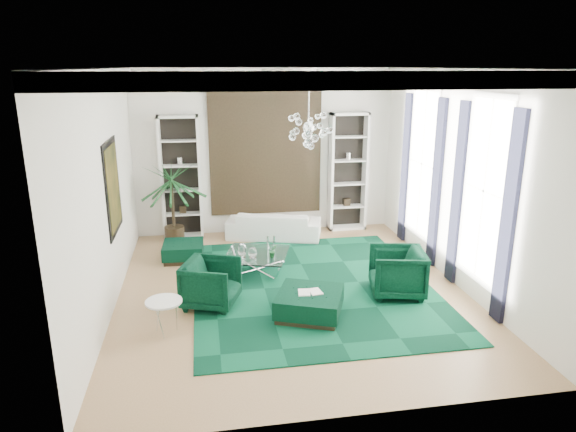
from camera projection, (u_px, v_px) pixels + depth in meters
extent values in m
cube|color=tan|center=(291.00, 290.00, 9.15)|extent=(6.00, 7.00, 0.02)
cube|color=white|center=(292.00, 67.00, 8.07)|extent=(6.00, 7.00, 0.02)
cube|color=white|center=(265.00, 152.00, 11.93)|extent=(6.00, 0.02, 3.80)
cube|color=white|center=(351.00, 261.00, 5.29)|extent=(6.00, 0.02, 3.80)
cube|color=white|center=(105.00, 193.00, 8.12)|extent=(0.02, 7.00, 3.80)
cube|color=white|center=(458.00, 179.00, 9.09)|extent=(0.02, 7.00, 3.80)
cylinder|color=white|center=(289.00, 70.00, 8.36)|extent=(0.90, 0.90, 0.05)
cube|color=black|center=(266.00, 152.00, 11.88)|extent=(2.50, 0.06, 2.80)
cube|color=black|center=(113.00, 187.00, 8.71)|extent=(0.04, 1.30, 1.60)
cube|color=white|center=(484.00, 191.00, 8.24)|extent=(0.03, 1.10, 2.90)
cube|color=black|center=(508.00, 220.00, 7.56)|extent=(0.07, 0.30, 3.25)
cube|color=black|center=(457.00, 195.00, 9.04)|extent=(0.07, 0.30, 3.25)
cube|color=white|center=(422.00, 164.00, 10.51)|extent=(0.03, 1.10, 2.90)
cube|color=black|center=(436.00, 184.00, 9.83)|extent=(0.07, 0.30, 3.25)
cube|color=black|center=(405.00, 169.00, 11.31)|extent=(0.07, 0.30, 3.25)
cube|color=black|center=(312.00, 286.00, 9.28)|extent=(4.20, 5.00, 0.02)
imported|color=white|center=(274.00, 225.00, 11.81)|extent=(2.28, 1.40, 0.62)
imported|color=black|center=(211.00, 283.00, 8.44)|extent=(1.09, 1.08, 0.78)
imported|color=black|center=(397.00, 272.00, 8.85)|extent=(1.07, 1.05, 0.83)
cube|color=black|center=(183.00, 251.00, 10.51)|extent=(0.83, 0.83, 0.35)
cube|color=black|center=(310.00, 304.00, 8.14)|extent=(1.28, 1.28, 0.40)
cube|color=white|center=(310.00, 292.00, 8.09)|extent=(0.38, 0.25, 0.03)
cylinder|color=white|center=(165.00, 318.00, 7.58)|extent=(0.60, 0.60, 0.52)
imported|color=#174C22|center=(273.00, 251.00, 9.55)|extent=(0.16, 0.15, 0.25)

